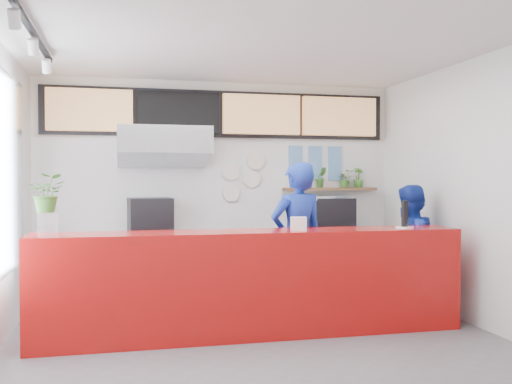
{
  "coord_description": "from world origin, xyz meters",
  "views": [
    {
      "loc": [
        -1.32,
        -5.41,
        1.64
      ],
      "look_at": [
        0.1,
        0.7,
        1.5
      ],
      "focal_mm": 40.0,
      "sensor_mm": 36.0,
      "label": 1
    }
  ],
  "objects_px": {
    "panini_oven": "(150,217)",
    "staff_center": "(297,241)",
    "staff_right": "(409,249)",
    "pepper_mill": "(405,214)",
    "espresso_machine": "(326,215)",
    "service_counter": "(253,283)"
  },
  "relations": [
    {
      "from": "service_counter",
      "to": "staff_right",
      "type": "distance_m",
      "value": 2.18
    },
    {
      "from": "panini_oven",
      "to": "service_counter",
      "type": "bearing_deg",
      "value": -65.77
    },
    {
      "from": "panini_oven",
      "to": "staff_center",
      "type": "xyz_separation_m",
      "value": [
        1.63,
        -1.3,
        -0.23
      ]
    },
    {
      "from": "espresso_machine",
      "to": "staff_right",
      "type": "distance_m",
      "value": 1.43
    },
    {
      "from": "staff_center",
      "to": "staff_right",
      "type": "distance_m",
      "value": 1.46
    },
    {
      "from": "service_counter",
      "to": "espresso_machine",
      "type": "height_order",
      "value": "espresso_machine"
    },
    {
      "from": "staff_center",
      "to": "pepper_mill",
      "type": "height_order",
      "value": "staff_center"
    },
    {
      "from": "staff_center",
      "to": "pepper_mill",
      "type": "xyz_separation_m",
      "value": [
        1.06,
        -0.57,
        0.34
      ]
    },
    {
      "from": "staff_right",
      "to": "pepper_mill",
      "type": "relative_size",
      "value": 5.43
    },
    {
      "from": "service_counter",
      "to": "panini_oven",
      "type": "distance_m",
      "value": 2.14
    },
    {
      "from": "espresso_machine",
      "to": "pepper_mill",
      "type": "distance_m",
      "value": 1.88
    },
    {
      "from": "espresso_machine",
      "to": "pepper_mill",
      "type": "xyz_separation_m",
      "value": [
        0.23,
        -1.87,
        0.12
      ]
    },
    {
      "from": "service_counter",
      "to": "staff_right",
      "type": "relative_size",
      "value": 2.86
    },
    {
      "from": "service_counter",
      "to": "staff_right",
      "type": "bearing_deg",
      "value": 15.15
    },
    {
      "from": "espresso_machine",
      "to": "service_counter",
      "type": "bearing_deg",
      "value": -119.93
    },
    {
      "from": "staff_center",
      "to": "staff_right",
      "type": "xyz_separation_m",
      "value": [
        1.46,
        0.07,
        -0.13
      ]
    },
    {
      "from": "panini_oven",
      "to": "staff_center",
      "type": "relative_size",
      "value": 0.3
    },
    {
      "from": "service_counter",
      "to": "panini_oven",
      "type": "xyz_separation_m",
      "value": [
        -0.99,
        1.8,
        0.6
      ]
    },
    {
      "from": "staff_center",
      "to": "staff_right",
      "type": "relative_size",
      "value": 1.17
    },
    {
      "from": "service_counter",
      "to": "pepper_mill",
      "type": "distance_m",
      "value": 1.85
    },
    {
      "from": "staff_right",
      "to": "pepper_mill",
      "type": "xyz_separation_m",
      "value": [
        -0.39,
        -0.63,
        0.47
      ]
    },
    {
      "from": "pepper_mill",
      "to": "espresso_machine",
      "type": "bearing_deg",
      "value": 97.15
    }
  ]
}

